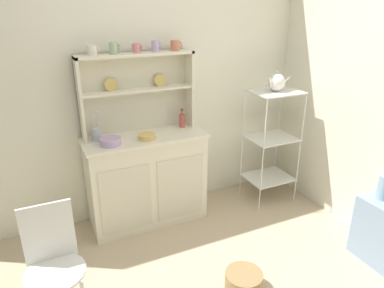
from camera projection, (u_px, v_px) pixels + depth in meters
The scene contains 17 objects.
wall_back at pixel (142, 86), 3.21m from camera, with size 3.84×0.05×2.50m, color silver.
hutch_cabinet at pixel (147, 178), 3.27m from camera, with size 1.08×0.45×0.85m.
hutch_shelf_unit at pixel (136, 87), 3.10m from camera, with size 1.01×0.18×0.71m.
bakers_rack at pixel (272, 136), 3.55m from camera, with size 0.47×0.38×1.16m.
wire_chair at pixel (53, 258), 2.13m from camera, with size 0.36×0.36×0.85m.
floor_basket at pixel (244, 281), 2.55m from camera, with size 0.27×0.27×0.14m, color #93754C.
cup_cream_0 at pixel (92, 50), 2.80m from camera, with size 0.09×0.08×0.08m.
cup_sage_1 at pixel (114, 48), 2.86m from camera, with size 0.08×0.07×0.09m.
cup_rose_2 at pixel (136, 48), 2.94m from camera, with size 0.08×0.07×0.08m.
cup_lilac_3 at pixel (156, 46), 3.01m from camera, with size 0.08×0.07×0.09m.
cup_terracotta_4 at pixel (175, 45), 3.08m from camera, with size 0.10×0.08×0.09m.
bowl_mixing_large at pixel (110, 141), 2.92m from camera, with size 0.18×0.18×0.06m, color #B79ECC.
bowl_floral_medium at pixel (147, 137), 3.04m from camera, with size 0.15×0.15×0.05m, color #DBB760.
jam_bottle at pixel (182, 120), 3.32m from camera, with size 0.05×0.05×0.18m.
utensil_jar at pixel (96, 134), 3.00m from camera, with size 0.08×0.08×0.25m.
porcelain_teapot at pixel (276, 82), 3.35m from camera, with size 0.26×0.17×0.19m.
flower_vase at pixel (384, 185), 2.72m from camera, with size 0.09×0.09×0.36m.
Camera 1 is at (-0.92, -1.45, 1.95)m, focal length 32.96 mm.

